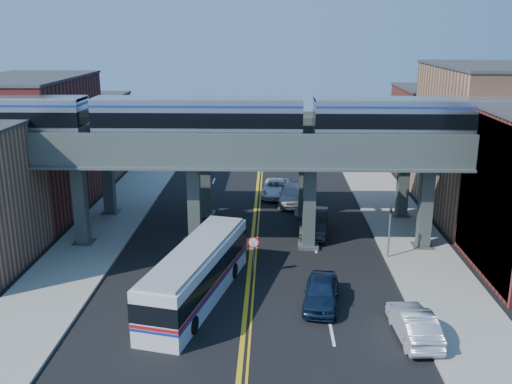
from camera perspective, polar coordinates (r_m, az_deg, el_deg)
ground at (r=33.28m, az=-0.94°, el=-10.53°), size 120.00×120.00×0.00m
sidewalk_west at (r=44.32m, az=-15.41°, el=-4.08°), size 5.00×70.00×0.16m
sidewalk_east at (r=43.59m, az=14.99°, el=-4.39°), size 5.00×70.00×0.16m
building_west_b at (r=50.75m, az=-21.53°, el=4.25°), size 8.00×14.00×11.00m
building_west_c at (r=62.96m, az=-16.88°, el=5.39°), size 8.00×10.00×8.00m
building_east_b at (r=49.64m, az=21.85°, el=4.57°), size 8.00×14.00×12.00m
building_east_c at (r=62.05m, az=17.71°, el=5.64°), size 8.00×10.00×9.00m
mural_panel at (r=37.60m, az=22.06°, el=-0.81°), size 0.10×9.50×9.50m
elevated_viaduct_near at (r=38.69m, az=-0.46°, el=3.47°), size 52.00×3.60×7.40m
elevated_viaduct_far at (r=45.54m, az=-0.13°, el=5.39°), size 52.00×3.60×7.40m
transit_train at (r=38.50m, az=-5.79°, el=7.31°), size 43.08×2.70×3.14m
stop_sign at (r=35.29m, az=-0.25°, el=-5.80°), size 0.76×0.09×2.63m
traffic_signal at (r=38.68m, az=13.22°, el=-3.39°), size 0.15×0.18×4.10m
transit_bus at (r=32.68m, az=-5.96°, el=-8.17°), size 5.16×11.86×2.98m
car_lane_a at (r=32.33m, az=6.54°, el=-9.92°), size 2.50×4.87×1.59m
car_lane_b at (r=43.15m, az=5.88°, el=-2.98°), size 2.55×5.59×1.78m
car_lane_c at (r=52.55m, az=2.03°, el=0.39°), size 2.93×5.46×1.46m
car_lane_d at (r=50.38m, az=3.56°, el=-0.28°), size 2.50×5.38×1.52m
car_parked_curb at (r=30.06m, az=15.50°, el=-12.59°), size 1.95×4.83×1.56m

